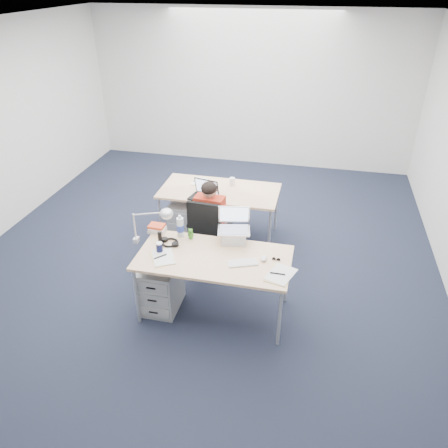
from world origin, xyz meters
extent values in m
plane|color=black|center=(0.00, 0.00, 0.00)|extent=(7.00, 7.00, 0.00)
cube|color=silver|center=(0.00, 3.50, 1.40)|extent=(6.00, 0.02, 2.80)
cube|color=silver|center=(0.00, -3.50, 1.40)|extent=(6.00, 0.02, 2.80)
cube|color=white|center=(0.00, 0.00, 2.80)|extent=(6.00, 7.00, 0.01)
cube|color=tan|center=(0.39, -0.94, 0.71)|extent=(1.60, 0.80, 0.03)
cylinder|color=#B7BABC|center=(-0.36, -1.29, 0.35)|extent=(0.04, 0.04, 0.70)
cylinder|color=#B7BABC|center=(1.14, -1.29, 0.35)|extent=(0.04, 0.04, 0.70)
cylinder|color=#B7BABC|center=(-0.36, -0.59, 0.35)|extent=(0.04, 0.04, 0.70)
cylinder|color=#B7BABC|center=(1.14, -0.59, 0.35)|extent=(0.04, 0.04, 0.70)
cube|color=tan|center=(0.08, 0.62, 0.71)|extent=(1.60, 0.80, 0.03)
cylinder|color=#B7BABC|center=(-0.67, 0.27, 0.35)|extent=(0.04, 0.04, 0.70)
cylinder|color=#B7BABC|center=(0.83, 0.27, 0.35)|extent=(0.04, 0.04, 0.70)
cylinder|color=#B7BABC|center=(-0.67, 0.97, 0.35)|extent=(0.04, 0.04, 0.70)
cylinder|color=#B7BABC|center=(0.83, 0.97, 0.35)|extent=(0.04, 0.04, 0.70)
cylinder|color=black|center=(0.13, -0.09, 0.24)|extent=(0.04, 0.04, 0.39)
cube|color=black|center=(0.13, -0.09, 0.45)|extent=(0.45, 0.45, 0.07)
cube|color=black|center=(0.11, -0.31, 0.76)|extent=(0.41, 0.08, 0.49)
cube|color=red|center=(0.13, -0.08, 0.73)|extent=(0.37, 0.22, 0.49)
sphere|color=tan|center=(0.13, -0.08, 1.07)|extent=(0.19, 0.19, 0.19)
cube|color=#9EA1A3|center=(-0.21, -0.99, 0.28)|extent=(0.40, 0.50, 0.55)
cube|color=#9EA1A3|center=(-0.37, 0.49, 0.28)|extent=(0.40, 0.50, 0.55)
cube|color=white|center=(0.70, -0.99, 0.74)|extent=(0.33, 0.23, 0.02)
ellipsoid|color=white|center=(0.90, -0.88, 0.75)|extent=(0.07, 0.10, 0.04)
cylinder|color=#12173B|center=(-0.19, -0.98, 0.79)|extent=(0.09, 0.09, 0.11)
cylinder|color=silver|center=(-0.07, -0.62, 0.86)|extent=(0.08, 0.08, 0.26)
cube|color=silver|center=(-0.36, -0.59, 0.77)|extent=(0.23, 0.21, 0.08)
cube|color=black|center=(-0.24, -0.82, 0.80)|extent=(0.04, 0.02, 0.14)
cube|color=#DCC57F|center=(-0.13, -1.08, 0.74)|extent=(0.33, 0.37, 0.01)
cube|color=#DCC57F|center=(1.09, -1.11, 0.74)|extent=(0.31, 0.37, 0.01)
cylinder|color=white|center=(0.22, 0.81, 0.78)|extent=(0.09, 0.09, 0.11)
cube|color=white|center=(-0.27, 0.81, 0.73)|extent=(0.19, 0.26, 0.01)
camera|label=1|loc=(1.32, -4.57, 3.31)|focal=35.00mm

